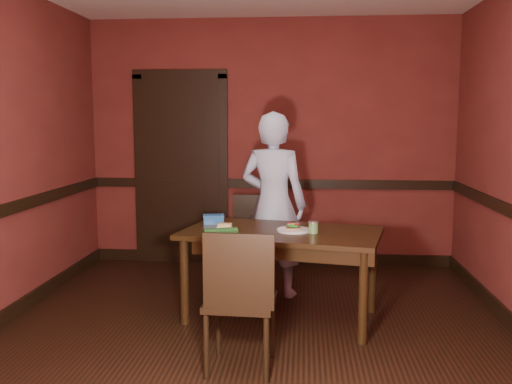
% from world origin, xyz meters
% --- Properties ---
extents(floor, '(4.00, 4.50, 0.01)m').
position_xyz_m(floor, '(0.00, 0.00, 0.00)').
color(floor, black).
rests_on(floor, ground).
extents(wall_back, '(4.00, 0.02, 2.70)m').
position_xyz_m(wall_back, '(0.00, 2.25, 1.35)').
color(wall_back, maroon).
rests_on(wall_back, ground).
extents(wall_front, '(4.00, 0.02, 2.70)m').
position_xyz_m(wall_front, '(0.00, -2.25, 1.35)').
color(wall_front, maroon).
rests_on(wall_front, ground).
extents(dado_back, '(4.00, 0.03, 0.10)m').
position_xyz_m(dado_back, '(0.00, 2.23, 0.90)').
color(dado_back, black).
rests_on(dado_back, ground).
extents(baseboard_back, '(4.00, 0.03, 0.12)m').
position_xyz_m(baseboard_back, '(0.00, 2.23, 0.06)').
color(baseboard_back, black).
rests_on(baseboard_back, ground).
extents(door, '(1.05, 0.07, 2.20)m').
position_xyz_m(door, '(-1.00, 2.22, 1.09)').
color(door, black).
rests_on(door, ground).
extents(dining_table, '(1.70, 1.17, 0.73)m').
position_xyz_m(dining_table, '(0.20, 0.46, 0.36)').
color(dining_table, black).
rests_on(dining_table, floor).
extents(chair_far, '(0.42, 0.42, 0.89)m').
position_xyz_m(chair_far, '(-0.11, 1.21, 0.44)').
color(chair_far, black).
rests_on(chair_far, floor).
extents(chair_near, '(0.46, 0.46, 0.94)m').
position_xyz_m(chair_near, '(-0.03, -0.51, 0.47)').
color(chair_near, black).
rests_on(chair_near, floor).
extents(person, '(0.70, 0.55, 1.68)m').
position_xyz_m(person, '(0.10, 1.09, 0.84)').
color(person, '#B0BFDB').
rests_on(person, floor).
extents(sandwich_plate, '(0.27, 0.27, 0.07)m').
position_xyz_m(sandwich_plate, '(0.29, 0.43, 0.75)').
color(sandwich_plate, white).
rests_on(sandwich_plate, dining_table).
extents(sauce_jar, '(0.08, 0.08, 0.09)m').
position_xyz_m(sauce_jar, '(0.45, 0.37, 0.77)').
color(sauce_jar, '#629249').
rests_on(sauce_jar, dining_table).
extents(cheese_saucer, '(0.15, 0.15, 0.05)m').
position_xyz_m(cheese_saucer, '(-0.26, 0.47, 0.75)').
color(cheese_saucer, white).
rests_on(cheese_saucer, dining_table).
extents(food_tub, '(0.20, 0.16, 0.08)m').
position_xyz_m(food_tub, '(-0.40, 0.71, 0.77)').
color(food_tub, '#2A67B2').
rests_on(food_tub, dining_table).
extents(wrapped_veg, '(0.27, 0.15, 0.07)m').
position_xyz_m(wrapped_veg, '(-0.25, 0.15, 0.76)').
color(wrapped_veg, '#194316').
rests_on(wrapped_veg, dining_table).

